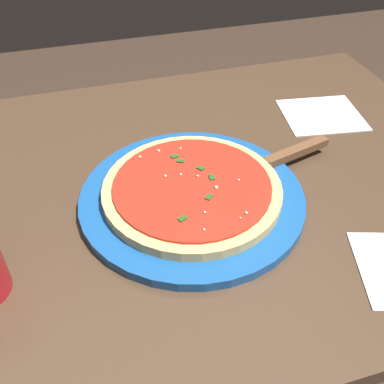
{
  "coord_description": "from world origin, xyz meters",
  "views": [
    {
      "loc": [
        0.17,
        0.55,
        1.24
      ],
      "look_at": [
        0.02,
        0.05,
        0.79
      ],
      "focal_mm": 42.77,
      "sensor_mm": 36.0,
      "label": 1
    }
  ],
  "objects_px": {
    "serving_plate": "(192,198)",
    "pizza": "(192,189)",
    "pizza_server": "(276,158)",
    "napkin_loose_left": "(322,115)"
  },
  "relations": [
    {
      "from": "serving_plate",
      "to": "napkin_loose_left",
      "type": "distance_m",
      "value": 0.36
    },
    {
      "from": "serving_plate",
      "to": "pizza_server",
      "type": "distance_m",
      "value": 0.16
    },
    {
      "from": "serving_plate",
      "to": "pizza",
      "type": "distance_m",
      "value": 0.02
    },
    {
      "from": "serving_plate",
      "to": "napkin_loose_left",
      "type": "bearing_deg",
      "value": -151.64
    },
    {
      "from": "pizza",
      "to": "pizza_server",
      "type": "height_order",
      "value": "pizza"
    },
    {
      "from": "serving_plate",
      "to": "napkin_loose_left",
      "type": "height_order",
      "value": "serving_plate"
    },
    {
      "from": "pizza",
      "to": "serving_plate",
      "type": "bearing_deg",
      "value": 67.77
    },
    {
      "from": "serving_plate",
      "to": "napkin_loose_left",
      "type": "relative_size",
      "value": 2.3
    },
    {
      "from": "pizza",
      "to": "pizza_server",
      "type": "distance_m",
      "value": 0.16
    },
    {
      "from": "pizza_server",
      "to": "pizza",
      "type": "bearing_deg",
      "value": 14.73
    }
  ]
}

